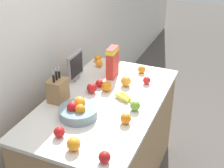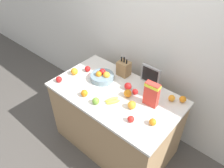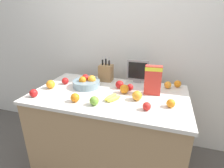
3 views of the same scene
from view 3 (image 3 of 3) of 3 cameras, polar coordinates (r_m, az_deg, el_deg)
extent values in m
plane|color=#514C47|center=(2.20, -0.79, -24.54)|extent=(14.00, 14.00, 0.00)
cube|color=silver|center=(2.17, 4.43, 13.77)|extent=(9.00, 0.06, 2.60)
cube|color=tan|center=(1.92, -0.86, -15.54)|extent=(1.44, 0.82, 0.86)
cube|color=silver|center=(1.69, -0.94, -3.36)|extent=(1.47, 0.85, 0.03)
cube|color=#937047|center=(1.98, -1.98, 3.66)|extent=(0.14, 0.12, 0.18)
cylinder|color=black|center=(1.96, -3.10, 7.11)|extent=(0.02, 0.02, 0.06)
cube|color=silver|center=(1.95, -3.12, 8.49)|extent=(0.01, 0.00, 0.04)
cylinder|color=black|center=(1.95, -2.03, 7.20)|extent=(0.02, 0.02, 0.07)
cube|color=silver|center=(1.94, -2.05, 8.68)|extent=(0.01, 0.00, 0.03)
cylinder|color=black|center=(1.94, -0.94, 6.89)|extent=(0.02, 0.02, 0.05)
cube|color=silver|center=(1.93, -0.95, 8.25)|extent=(0.01, 0.00, 0.04)
cube|color=gray|center=(1.96, 8.17, 0.92)|extent=(0.08, 0.03, 0.03)
cube|color=gray|center=(1.92, 8.36, 4.43)|extent=(0.23, 0.02, 0.22)
cube|color=black|center=(1.91, 8.29, 4.32)|extent=(0.20, 0.00, 0.18)
cube|color=red|center=(1.65, 13.19, 1.17)|extent=(0.15, 0.08, 0.28)
cube|color=yellow|center=(1.62, 13.52, 4.92)|extent=(0.16, 0.08, 0.04)
cylinder|color=gray|center=(1.83, -8.35, 0.12)|extent=(0.28, 0.28, 0.07)
sphere|color=orange|center=(1.81, -6.63, 1.57)|extent=(0.08, 0.08, 0.08)
sphere|color=red|center=(1.85, -8.69, 1.95)|extent=(0.08, 0.08, 0.08)
sphere|color=orange|center=(1.80, -9.58, 1.29)|extent=(0.07, 0.07, 0.07)
ellipsoid|color=yellow|center=(1.52, 0.63, -4.78)|extent=(0.12, 0.15, 0.04)
ellipsoid|color=yellow|center=(1.55, -0.44, -4.28)|extent=(0.10, 0.16, 0.04)
sphere|color=red|center=(1.74, -24.22, -2.72)|extent=(0.07, 0.07, 0.07)
sphere|color=red|center=(1.77, 2.48, -0.19)|extent=(0.08, 0.08, 0.08)
sphere|color=#6B9E33|center=(1.45, -5.84, -5.47)|extent=(0.08, 0.08, 0.08)
sphere|color=red|center=(1.40, 11.28, -7.16)|extent=(0.07, 0.07, 0.07)
sphere|color=red|center=(1.96, -15.04, 0.99)|extent=(0.07, 0.07, 0.07)
sphere|color=red|center=(1.74, 5.90, -1.04)|extent=(0.07, 0.07, 0.07)
sphere|color=orange|center=(1.49, 18.64, -6.01)|extent=(0.07, 0.07, 0.07)
sphere|color=orange|center=(1.88, -19.42, -0.10)|extent=(0.09, 0.09, 0.09)
sphere|color=orange|center=(1.87, 17.74, -0.27)|extent=(0.07, 0.07, 0.07)
sphere|color=orange|center=(1.93, 20.64, 0.05)|extent=(0.07, 0.07, 0.07)
sphere|color=orange|center=(1.53, -11.98, -4.37)|extent=(0.08, 0.08, 0.08)
sphere|color=orange|center=(1.67, 4.04, -1.62)|extent=(0.09, 0.09, 0.09)
sphere|color=orange|center=(1.54, 8.18, -3.78)|extent=(0.09, 0.09, 0.09)
camera|label=1|loc=(2.52, -65.18, 23.85)|focal=50.00mm
camera|label=2|loc=(1.15, 125.59, 44.03)|focal=35.00mm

